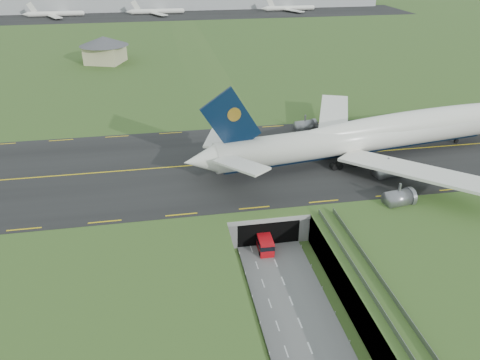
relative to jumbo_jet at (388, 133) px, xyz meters
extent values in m
plane|color=#315421|center=(-34.11, -31.08, -11.67)|extent=(900.00, 900.00, 0.00)
cube|color=gray|center=(-34.11, -31.08, -8.67)|extent=(800.00, 800.00, 6.00)
cube|color=slate|center=(-34.11, -38.58, -11.57)|extent=(12.00, 75.00, 0.20)
cube|color=black|center=(-34.11, 1.92, -5.58)|extent=(800.00, 44.00, 0.18)
cube|color=gray|center=(-34.11, -12.08, -6.17)|extent=(16.00, 22.00, 1.00)
cube|color=gray|center=(-41.11, -12.08, -8.67)|extent=(2.00, 22.00, 6.00)
cube|color=gray|center=(-27.11, -12.08, -8.67)|extent=(2.00, 22.00, 6.00)
cube|color=black|center=(-34.11, -17.08, -9.17)|extent=(12.00, 12.00, 5.00)
cube|color=#A8A8A3|center=(-34.11, -23.13, -6.07)|extent=(17.00, 0.50, 0.80)
cube|color=#A8A8A3|center=(-23.11, -49.58, -5.87)|extent=(3.00, 53.00, 0.50)
cube|color=gray|center=(-24.51, -49.58, -5.12)|extent=(0.06, 53.00, 1.00)
cube|color=gray|center=(-21.71, -49.58, -5.12)|extent=(0.06, 53.00, 1.00)
cylinder|color=#A8A8A3|center=(-23.11, -47.08, -8.87)|extent=(0.90, 0.90, 5.60)
cylinder|color=#A8A8A3|center=(-23.11, -35.08, -8.87)|extent=(0.90, 0.90, 5.60)
cylinder|color=white|center=(-7.12, -1.09, -0.32)|extent=(70.58, 17.22, 6.62)
cone|color=white|center=(-44.97, -6.90, -0.32)|extent=(8.12, 7.32, 6.29)
ellipsoid|color=white|center=(11.67, 1.79, 1.17)|extent=(78.87, 17.99, 6.96)
ellipsoid|color=black|center=(26.64, 4.09, 0.51)|extent=(5.02, 3.57, 2.32)
cylinder|color=black|center=(-7.12, -1.09, -2.90)|extent=(66.52, 12.89, 2.78)
cube|color=white|center=(-7.58, 15.59, -1.35)|extent=(18.01, 31.54, 2.79)
cube|color=white|center=(-40.01, 1.71, 1.24)|extent=(8.16, 12.29, 1.06)
cube|color=white|center=(-2.56, -17.15, -1.35)|extent=(25.06, 28.73, 2.79)
cube|color=white|center=(-37.66, -13.63, 1.24)|extent=(10.55, 11.92, 1.06)
cube|color=black|center=(-38.32, -5.88, 7.45)|extent=(13.11, 2.61, 14.65)
cylinder|color=gold|center=(-37.81, -5.80, 9.00)|extent=(2.97, 1.16, 2.90)
cylinder|color=slate|center=(-7.87, 8.74, -4.56)|extent=(5.84, 4.19, 3.42)
cylinder|color=slate|center=(-14.35, 18.74, -4.56)|extent=(5.84, 4.19, 3.42)
cylinder|color=slate|center=(-4.89, -10.70, -4.56)|extent=(5.84, 4.19, 3.42)
cylinder|color=slate|center=(-8.07, -22.18, -4.56)|extent=(5.84, 4.19, 3.42)
cylinder|color=black|center=(20.71, 3.18, -4.92)|extent=(1.20, 0.68, 1.14)
cube|color=black|center=(-11.72, -1.80, -4.77)|extent=(7.24, 8.10, 1.45)
cube|color=red|center=(-35.15, -23.89, -10.09)|extent=(2.79, 7.01, 2.77)
cube|color=black|center=(-35.15, -23.89, -9.53)|extent=(2.85, 7.10, 0.92)
cube|color=black|center=(-35.15, -23.89, -11.24)|extent=(2.59, 6.54, 0.46)
cylinder|color=black|center=(-36.42, -26.16, -11.16)|extent=(0.35, 0.84, 0.83)
cylinder|color=black|center=(-36.29, -21.54, -11.16)|extent=(0.35, 0.84, 0.83)
cylinder|color=black|center=(-34.02, -26.23, -11.16)|extent=(0.35, 0.84, 0.83)
cylinder|color=black|center=(-33.88, -21.61, -11.16)|extent=(0.35, 0.84, 0.83)
cube|color=#C5BA8E|center=(-72.85, 107.71, -2.07)|extent=(17.27, 17.27, 7.20)
cone|color=#4C4C51|center=(-72.85, 107.71, 3.33)|extent=(25.33, 25.33, 3.60)
cube|color=black|center=(-34.11, 238.92, -5.53)|extent=(320.00, 50.00, 0.08)
cylinder|color=white|center=(-114.72, 243.92, -3.49)|extent=(34.00, 3.20, 3.20)
cylinder|color=white|center=(-48.71, 243.92, -3.49)|extent=(34.00, 3.20, 3.20)
cylinder|color=white|center=(44.15, 243.92, -3.49)|extent=(34.00, 3.20, 3.20)
ellipsoid|color=slate|center=(85.89, 398.92, -15.67)|extent=(260.00, 91.00, 44.00)
camera|label=1|loc=(-52.53, -94.82, 40.72)|focal=35.00mm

